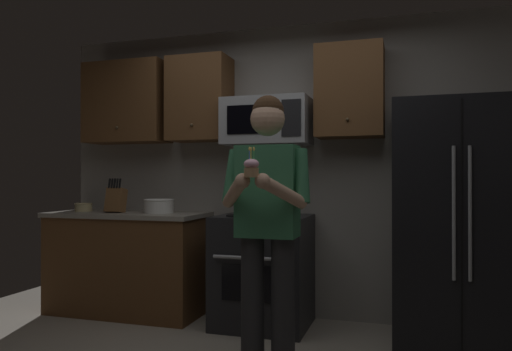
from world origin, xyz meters
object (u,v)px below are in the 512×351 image
Objects in this scene: person at (267,216)px; bowl_large_white at (159,206)px; bowl_small_colored at (84,207)px; knife_block at (116,200)px; cupcake at (251,168)px; oven_range at (263,270)px; refrigerator at (456,223)px; microwave at (267,122)px.

bowl_large_white is at bearing 143.09° from person.
bowl_small_colored is at bearing 155.04° from person.
cupcake is (1.70, -1.25, 0.26)m from knife_block.
knife_block is (-1.40, -0.03, 0.57)m from oven_range.
person is (2.08, -0.97, 0.04)m from bowl_small_colored.
refrigerator is 1.77m from cupcake.
oven_range is 0.53× the size of person.
microwave is at bearing 102.27° from cupcake.
bowl_small_colored reaches higher than oven_range.
microwave is at bearing 3.27° from bowl_small_colored.
microwave is at bearing 105.87° from person.
bowl_large_white is at bearing -173.79° from microwave.
microwave is at bearing 6.09° from knife_block.
microwave is 1.56m from knife_block.
microwave is (0.00, 0.12, 1.26)m from oven_range.
refrigerator is (1.50, -0.16, -0.82)m from microwave.
oven_range is at bearing 1.21° from knife_block.
microwave reaches higher than oven_range.
microwave reaches higher than bowl_small_colored.
refrigerator reaches higher than cupcake.
person is at bearing -74.13° from microwave.
bowl_large_white is (-0.98, -0.11, -0.73)m from microwave.
cupcake is at bearing -36.33° from knife_block.
knife_block reaches higher than bowl_large_white.
oven_range is 1.26× the size of microwave.
person is at bearing -72.25° from oven_range.
bowl_large_white is at bearing 134.79° from cupcake.
microwave is 1.33m from person.
refrigerator is (1.50, -0.04, 0.44)m from oven_range.
bowl_small_colored is (-0.38, 0.05, -0.08)m from knife_block.
knife_block reaches higher than bowl_small_colored.
person is (1.28, -0.96, 0.01)m from bowl_large_white.
bowl_large_white is 1.64× the size of bowl_small_colored.
refrigerator is at bearing 37.33° from person.
cupcake is at bearing -45.21° from bowl_large_white.
oven_range is at bearing -0.75° from bowl_large_white.
refrigerator is at bearing -0.19° from knife_block.
person reaches higher than oven_range.
bowl_large_white is (-0.98, 0.01, 0.52)m from oven_range.
refrigerator is 2.48m from bowl_large_white.
oven_range is 0.52× the size of refrigerator.
bowl_small_colored is at bearing 148.06° from cupcake.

